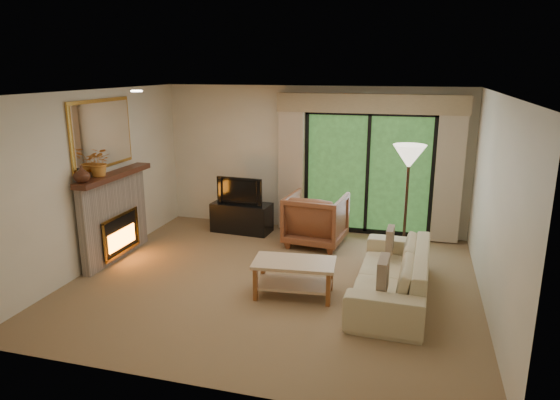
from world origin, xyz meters
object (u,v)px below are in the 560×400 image
(sofa, at_px, (392,273))
(coffee_table, at_px, (294,278))
(media_console, at_px, (242,217))
(armchair, at_px, (316,219))

(sofa, height_order, coffee_table, sofa)
(media_console, distance_m, armchair, 1.47)
(media_console, bearing_deg, coffee_table, -52.21)
(sofa, xyz_separation_m, coffee_table, (-1.23, -0.30, -0.09))
(media_console, distance_m, coffee_table, 2.79)
(media_console, bearing_deg, sofa, -32.07)
(armchair, bearing_deg, media_console, -6.07)
(armchair, bearing_deg, sofa, 133.46)
(armchair, distance_m, sofa, 2.20)
(sofa, bearing_deg, media_console, -124.35)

